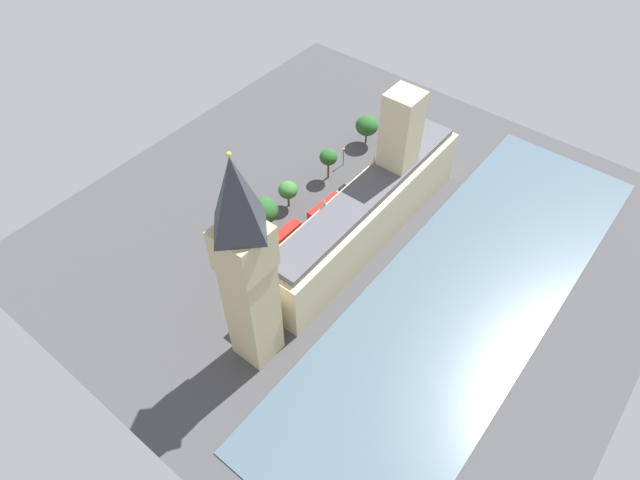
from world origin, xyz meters
name	(u,v)px	position (x,y,z in m)	size (l,w,h in m)	color
ground_plane	(358,234)	(0.00, 0.00, 0.00)	(134.13, 134.13, 0.00)	#424244
river_thames	(465,294)	(-29.81, 0.00, 0.12)	(36.58, 120.71, 0.25)	#475B6B
parliament_building	(370,207)	(-1.99, -1.63, 9.34)	(11.15, 64.13, 35.08)	#CCBA8E
clock_tower	(246,266)	(-2.93, 39.03, 26.77)	(8.66, 8.66, 51.80)	tan
car_dark_green_kerbside	(377,164)	(10.76, -24.05, 0.89)	(2.12, 4.48, 1.74)	#19472D
car_white_midblock	(365,179)	(9.72, -16.87, 0.89)	(2.16, 4.28, 1.74)	silver
car_silver_trailing	(343,190)	(11.86, -9.84, 0.89)	(1.98, 4.50, 1.74)	#B7B7BC
double_decker_bus_opposite_hall	(325,210)	(9.99, 0.46, 2.63)	(3.15, 10.63, 4.75)	red
double_decker_bus_under_trees	(284,238)	(11.72, 14.21, 2.63)	(2.75, 10.53, 4.75)	red
car_yellow_cab_by_river_gate	(247,269)	(13.12, 25.66, 0.89)	(1.98, 4.16, 1.74)	gold
pedestrian_leading	(310,244)	(6.66, 10.30, 0.69)	(0.64, 0.56, 1.53)	#336B60
pedestrian_corner	(331,224)	(6.85, 1.85, 0.73)	(0.56, 0.65, 1.62)	black
pedestrian_near_tower	(345,214)	(6.21, -3.17, 0.68)	(0.64, 0.57, 1.51)	maroon
plane_tree_far_end	(328,157)	(18.59, -12.00, 7.03)	(4.78, 4.78, 9.14)	brown
plane_tree_slot_10	(288,190)	(19.83, 3.01, 5.47)	(4.99, 4.99, 7.62)	brown
plane_tree_slot_11	(263,211)	(18.49, 13.45, 7.12)	(7.17, 7.17, 10.19)	brown
plane_tree_slot_12	(367,126)	(19.41, -30.78, 6.03)	(6.47, 6.47, 8.80)	brown
street_lamp_slot_13	(344,153)	(18.59, -18.76, 4.16)	(0.56, 0.56, 5.90)	black
street_lamp_slot_14	(236,240)	(19.08, 22.60, 3.96)	(0.56, 0.56, 5.59)	black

